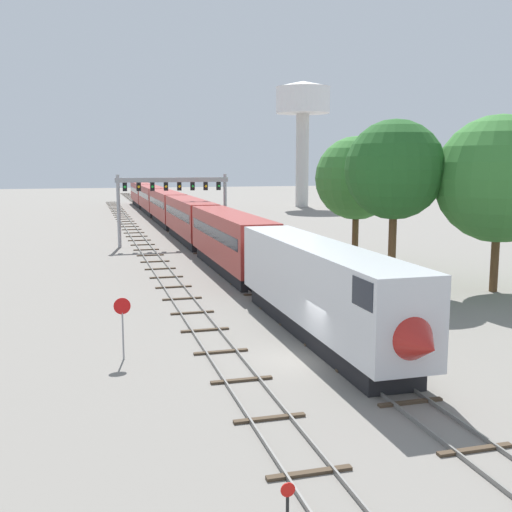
{
  "coord_description": "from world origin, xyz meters",
  "views": [
    {
      "loc": [
        -9.46,
        -25.7,
        8.92
      ],
      "look_at": [
        1.0,
        12.0,
        3.0
      ],
      "focal_mm": 43.46,
      "sensor_mm": 36.0,
      "label": 1
    }
  ],
  "objects_px": {
    "passenger_train": "(177,212)",
    "trackside_tree_right": "(395,170)",
    "signal_gantry": "(173,193)",
    "stop_sign": "(123,320)",
    "trackside_tree_left": "(499,179)",
    "trackside_tree_mid": "(357,178)",
    "water_tower": "(303,107)"
  },
  "relations": [
    {
      "from": "passenger_train",
      "to": "trackside_tree_right",
      "type": "relative_size",
      "value": 10.13
    },
    {
      "from": "signal_gantry",
      "to": "stop_sign",
      "type": "bearing_deg",
      "value": -101.32
    },
    {
      "from": "signal_gantry",
      "to": "passenger_train",
      "type": "bearing_deg",
      "value": 80.26
    },
    {
      "from": "trackside_tree_right",
      "to": "signal_gantry",
      "type": "bearing_deg",
      "value": 113.4
    },
    {
      "from": "trackside_tree_left",
      "to": "trackside_tree_mid",
      "type": "xyz_separation_m",
      "value": [
        -4.6,
        12.99,
        -0.24
      ]
    },
    {
      "from": "signal_gantry",
      "to": "trackside_tree_mid",
      "type": "bearing_deg",
      "value": -51.88
    },
    {
      "from": "trackside_tree_right",
      "to": "passenger_train",
      "type": "bearing_deg",
      "value": 103.29
    },
    {
      "from": "passenger_train",
      "to": "trackside_tree_mid",
      "type": "distance_m",
      "value": 32.72
    },
    {
      "from": "water_tower",
      "to": "trackside_tree_right",
      "type": "height_order",
      "value": "water_tower"
    },
    {
      "from": "passenger_train",
      "to": "signal_gantry",
      "type": "xyz_separation_m",
      "value": [
        -2.25,
        -13.11,
        3.11
      ]
    },
    {
      "from": "trackside_tree_left",
      "to": "trackside_tree_right",
      "type": "xyz_separation_m",
      "value": [
        -6.33,
        2.98,
        0.6
      ]
    },
    {
      "from": "trackside_tree_left",
      "to": "passenger_train",
      "type": "bearing_deg",
      "value": 110.11
    },
    {
      "from": "passenger_train",
      "to": "trackside_tree_mid",
      "type": "height_order",
      "value": "trackside_tree_mid"
    },
    {
      "from": "passenger_train",
      "to": "signal_gantry",
      "type": "height_order",
      "value": "signal_gantry"
    },
    {
      "from": "passenger_train",
      "to": "trackside_tree_right",
      "type": "height_order",
      "value": "trackside_tree_right"
    },
    {
      "from": "stop_sign",
      "to": "trackside_tree_left",
      "type": "bearing_deg",
      "value": 18.21
    },
    {
      "from": "signal_gantry",
      "to": "trackside_tree_left",
      "type": "xyz_separation_m",
      "value": [
        18.11,
        -30.2,
        2.08
      ]
    },
    {
      "from": "stop_sign",
      "to": "trackside_tree_left",
      "type": "height_order",
      "value": "trackside_tree_left"
    },
    {
      "from": "signal_gantry",
      "to": "stop_sign",
      "type": "distance_m",
      "value": 39.67
    },
    {
      "from": "passenger_train",
      "to": "stop_sign",
      "type": "xyz_separation_m",
      "value": [
        -10.0,
        -51.82,
        -0.74
      ]
    },
    {
      "from": "trackside_tree_left",
      "to": "trackside_tree_mid",
      "type": "relative_size",
      "value": 1.09
    },
    {
      "from": "signal_gantry",
      "to": "trackside_tree_left",
      "type": "distance_m",
      "value": 35.28
    },
    {
      "from": "water_tower",
      "to": "trackside_tree_right",
      "type": "relative_size",
      "value": 2.09
    },
    {
      "from": "trackside_tree_left",
      "to": "trackside_tree_right",
      "type": "relative_size",
      "value": 1.02
    },
    {
      "from": "signal_gantry",
      "to": "trackside_tree_right",
      "type": "height_order",
      "value": "trackside_tree_right"
    },
    {
      "from": "passenger_train",
      "to": "water_tower",
      "type": "bearing_deg",
      "value": 51.7
    },
    {
      "from": "stop_sign",
      "to": "trackside_tree_left",
      "type": "relative_size",
      "value": 0.24
    },
    {
      "from": "passenger_train",
      "to": "stop_sign",
      "type": "bearing_deg",
      "value": -100.92
    },
    {
      "from": "trackside_tree_mid",
      "to": "trackside_tree_right",
      "type": "xyz_separation_m",
      "value": [
        -1.73,
        -10.01,
        0.83
      ]
    },
    {
      "from": "signal_gantry",
      "to": "water_tower",
      "type": "distance_m",
      "value": 64.32
    },
    {
      "from": "trackside_tree_mid",
      "to": "trackside_tree_right",
      "type": "distance_m",
      "value": 10.19
    },
    {
      "from": "passenger_train",
      "to": "trackside_tree_left",
      "type": "bearing_deg",
      "value": -69.89
    }
  ]
}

